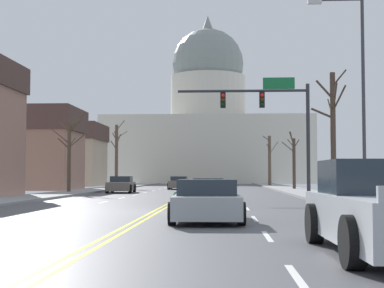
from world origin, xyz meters
TOP-DOWN VIEW (x-y plane):
  - ground at (0.00, -0.00)m, footprint 20.00×180.00m
  - signal_gantry at (5.43, 12.86)m, footprint 7.91×0.41m
  - street_lamp_right at (7.93, 1.84)m, footprint 2.26×0.24m
  - capitol_building at (0.00, 75.23)m, footprint 33.24×20.89m
  - sedan_near_00 at (1.76, 9.01)m, footprint 2.02×4.33m
  - sedan_near_01 at (1.66, 2.21)m, footprint 2.18×4.44m
  - sedan_near_02 at (2.03, -4.45)m, footprint 2.21×4.55m
  - sedan_oncoming_00 at (-5.32, 22.32)m, footprint 2.08×4.37m
  - sedan_oncoming_01 at (-1.66, 32.77)m, footprint 1.94×4.32m
  - flank_building_00 at (-17.65, 47.62)m, footprint 10.88×8.84m
  - flank_building_02 at (-17.77, 30.17)m, footprint 14.18×7.50m
  - bare_tree_00 at (8.05, 46.75)m, footprint 1.79×1.98m
  - bare_tree_01 at (-8.87, 20.38)m, footprint 2.96×2.09m
  - bare_tree_02 at (8.85, 30.12)m, footprint 1.67×2.23m
  - bare_tree_03 at (-8.54, 37.53)m, footprint 1.55×2.02m
  - bare_tree_04 at (8.00, 7.29)m, footprint 1.59×2.96m
  - pedestrian_00 at (7.67, 2.36)m, footprint 0.35×0.34m
  - pedestrian_01 at (8.58, 8.59)m, footprint 0.35×0.34m
  - bicycle_parked at (7.78, 3.53)m, footprint 0.12×1.77m

SIDE VIEW (x-z plane):
  - ground at x=0.00m, z-range -0.08..0.12m
  - bicycle_parked at x=7.78m, z-range 0.06..0.91m
  - sedan_near_01 at x=1.66m, z-range -0.03..1.14m
  - sedan_near_00 at x=1.76m, z-range -0.03..1.16m
  - sedan_oncoming_01 at x=-1.66m, z-range -0.04..1.19m
  - sedan_near_02 at x=2.03m, z-range -0.04..1.20m
  - sedan_oncoming_00 at x=-5.32m, z-range -0.05..1.22m
  - pedestrian_00 at x=7.67m, z-range 0.22..1.83m
  - pedestrian_01 at x=8.58m, z-range 0.23..1.93m
  - bare_tree_02 at x=8.85m, z-range 0.06..5.26m
  - bare_tree_01 at x=-8.87m, z-range 0.11..6.09m
  - bare_tree_00 at x=8.05m, z-range 0.23..6.18m
  - bare_tree_03 at x=-8.54m, z-range 0.03..7.05m
  - bare_tree_04 at x=8.00m, z-range 0.42..6.80m
  - flank_building_02 at x=-17.77m, z-range 0.06..7.54m
  - flank_building_00 at x=-17.65m, z-range 0.06..7.63m
  - street_lamp_right at x=7.93m, z-range 0.88..9.42m
  - signal_gantry at x=5.43m, z-range 1.63..8.71m
  - capitol_building at x=0.00m, z-range -5.39..23.26m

